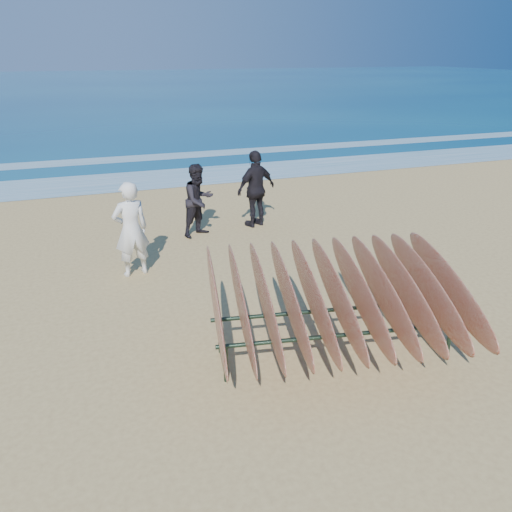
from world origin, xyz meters
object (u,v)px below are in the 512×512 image
object	(u,v)px
surfboard_rack	(337,295)
person_dark_a	(199,200)
person_white	(131,230)
person_dark_b	(256,189)

from	to	relation	value
surfboard_rack	person_dark_a	size ratio (longest dim) A/B	2.23
surfboard_rack	person_white	distance (m)	4.16
person_white	person_dark_a	distance (m)	2.31
surfboard_rack	person_white	xyz separation A→B (m)	(-2.22, 3.52, -0.03)
person_white	person_dark_a	bearing A→B (deg)	-146.50
person_dark_a	person_dark_b	bearing A→B (deg)	-20.53
surfboard_rack	person_dark_b	bearing A→B (deg)	90.98
person_dark_b	person_white	bearing A→B (deg)	11.95
person_dark_a	person_dark_b	size ratio (longest dim) A/B	0.91
surfboard_rack	person_dark_b	size ratio (longest dim) A/B	2.02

